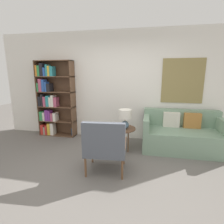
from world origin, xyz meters
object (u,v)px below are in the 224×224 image
at_px(table_lamp, 125,117).
at_px(side_table, 122,130).
at_px(bookshelf, 51,100).
at_px(couch, 182,135).
at_px(armchair, 105,145).

bearing_deg(table_lamp, side_table, 148.49).
relative_size(bookshelf, couch, 1.18).
bearing_deg(side_table, bookshelf, 162.99).
distance_m(couch, side_table, 1.35).
relative_size(couch, side_table, 2.82).
xyz_separation_m(couch, side_table, (-1.30, -0.33, 0.14)).
relative_size(armchair, couch, 0.55).
height_order(bookshelf, couch, bookshelf).
relative_size(bookshelf, armchair, 2.14).
bearing_deg(bookshelf, side_table, -17.01).
bearing_deg(couch, side_table, -165.74).
distance_m(bookshelf, couch, 3.38).
relative_size(side_table, table_lamp, 1.42).
bearing_deg(table_lamp, bookshelf, 162.40).
bearing_deg(couch, bookshelf, 175.15).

